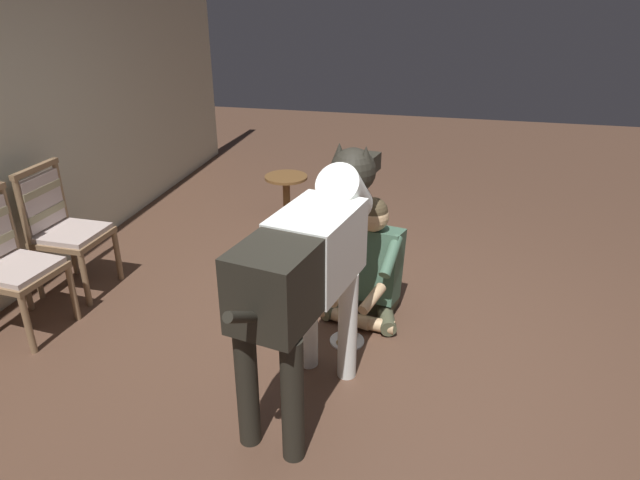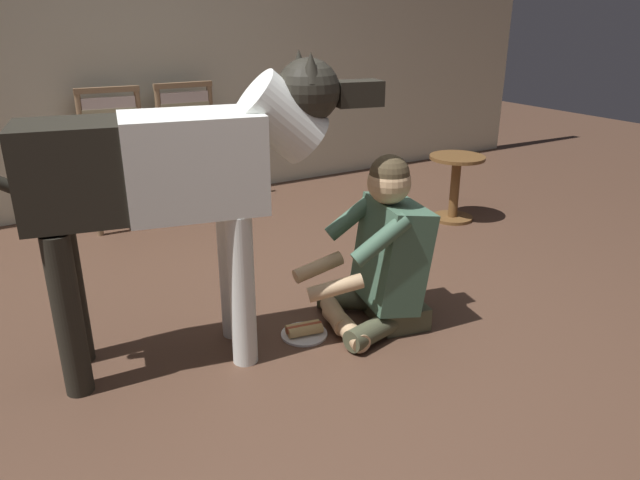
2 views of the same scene
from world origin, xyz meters
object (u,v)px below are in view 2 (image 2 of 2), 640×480
dining_chair_left_of_pair (116,150)px  dining_chair_right_of_pair (192,141)px  large_dog (179,174)px  round_side_table (455,182)px  person_sitting_on_floor (383,257)px  hot_dog_on_plate (304,331)px

dining_chair_left_of_pair → dining_chair_right_of_pair: (0.58, 0.00, 0.00)m
large_dog → round_side_table: size_ratio=3.40×
round_side_table → large_dog: bearing=-160.8°
person_sitting_on_floor → round_side_table: person_sitting_on_floor is taller
dining_chair_left_of_pair → dining_chair_right_of_pair: size_ratio=1.00×
person_sitting_on_floor → large_dog: large_dog is taller
hot_dog_on_plate → large_dog: bearing=168.1°
large_dog → round_side_table: 2.57m
round_side_table → dining_chair_left_of_pair: bearing=148.9°
person_sitting_on_floor → round_side_table: size_ratio=1.77×
dining_chair_right_of_pair → hot_dog_on_plate: dining_chair_right_of_pair is taller
dining_chair_left_of_pair → hot_dog_on_plate: bearing=-81.6°
dining_chair_left_of_pair → dining_chair_right_of_pair: same height
hot_dog_on_plate → dining_chair_right_of_pair: bearing=83.5°
large_dog → round_side_table: (2.36, 0.82, -0.57)m
person_sitting_on_floor → large_dog: bearing=168.1°
dining_chair_right_of_pair → round_side_table: 2.06m
dining_chair_right_of_pair → large_dog: bearing=-110.2°
dining_chair_left_of_pair → round_side_table: dining_chair_left_of_pair is taller
dining_chair_left_of_pair → dining_chair_right_of_pair: 0.58m
dining_chair_left_of_pair → large_dog: 2.16m
dining_chair_left_of_pair → large_dog: large_dog is taller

